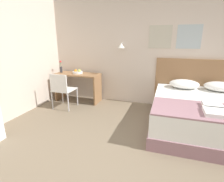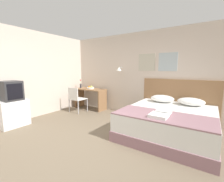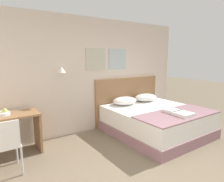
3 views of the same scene
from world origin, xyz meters
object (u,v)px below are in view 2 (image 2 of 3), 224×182
(bed, at_px, (168,122))
(fruit_bowl, at_px, (90,88))
(folded_towel_mid_bed, at_px, (159,115))
(desk, at_px, (90,95))
(flower_vase, at_px, (81,85))
(tv_stand, at_px, (13,113))
(headboard, at_px, (178,101))
(desk_chair, at_px, (76,97))
(television, at_px, (11,91))
(folded_towel_near_foot, at_px, (163,112))
(pillow_right, at_px, (191,102))
(throw_blanket, at_px, (162,116))
(pillow_left, at_px, (162,99))

(bed, relative_size, fruit_bowl, 7.52)
(folded_towel_mid_bed, relative_size, desk, 0.28)
(bed, bearing_deg, flower_vase, 168.03)
(desk, relative_size, tv_stand, 1.72)
(headboard, relative_size, desk_chair, 2.30)
(television, bearing_deg, tv_stand, 180.00)
(folded_towel_near_foot, relative_size, desk, 0.25)
(pillow_right, bearing_deg, bed, -116.13)
(desk_chair, xyz_separation_m, tv_stand, (-0.44, -1.80, -0.18))
(headboard, height_order, throw_blanket, headboard)
(throw_blanket, height_order, tv_stand, tv_stand)
(pillow_left, distance_m, pillow_right, 0.71)
(desk, height_order, tv_stand, desk)
(pillow_left, height_order, television, television)
(desk_chair, distance_m, tv_stand, 1.86)
(headboard, xyz_separation_m, desk_chair, (-3.11, -0.95, -0.08))
(tv_stand, bearing_deg, throw_blanket, 17.59)
(desk_chair, bearing_deg, desk, 83.46)
(folded_towel_mid_bed, height_order, desk_chair, desk_chair)
(tv_stand, bearing_deg, desk, 78.16)
(tv_stand, xyz_separation_m, television, (0.00, 0.00, 0.60))
(pillow_right, xyz_separation_m, desk, (-3.39, 0.02, -0.16))
(folded_towel_near_foot, distance_m, tv_stand, 3.77)
(pillow_right, distance_m, throw_blanket, 1.36)
(fruit_bowl, bearing_deg, pillow_left, -0.80)
(folded_towel_mid_bed, xyz_separation_m, fruit_bowl, (-3.01, 1.49, 0.15))
(bed, xyz_separation_m, headboard, (0.00, 1.04, 0.31))
(folded_towel_mid_bed, distance_m, television, 3.67)
(desk_chair, bearing_deg, fruit_bowl, 83.37)
(bed, distance_m, pillow_left, 0.90)
(desk_chair, xyz_separation_m, fruit_bowl, (0.08, 0.67, 0.28))
(folded_towel_mid_bed, distance_m, flower_vase, 3.82)
(folded_towel_mid_bed, xyz_separation_m, flower_vase, (-3.51, 1.48, 0.24))
(desk, bearing_deg, television, -101.77)
(folded_towel_mid_bed, height_order, fruit_bowl, fruit_bowl)
(television, bearing_deg, flower_vase, 89.70)
(bed, relative_size, desk_chair, 2.31)
(flower_vase, bearing_deg, fruit_bowl, 1.35)
(folded_towel_mid_bed, distance_m, fruit_bowl, 3.36)
(headboard, xyz_separation_m, throw_blanket, (-0.00, -1.63, -0.00))
(throw_blanket, height_order, folded_towel_mid_bed, folded_towel_mid_bed)
(bed, xyz_separation_m, pillow_right, (0.36, 0.72, 0.39))
(folded_towel_mid_bed, distance_m, tv_stand, 3.67)
(tv_stand, bearing_deg, folded_towel_mid_bed, 15.57)
(folded_towel_near_foot, xyz_separation_m, television, (-3.53, -1.27, 0.30))
(pillow_left, xyz_separation_m, desk_chair, (-2.75, -0.63, -0.16))
(throw_blanket, xyz_separation_m, flower_vase, (-3.53, 1.34, 0.28))
(pillow_right, height_order, tv_stand, pillow_right)
(folded_towel_mid_bed, height_order, flower_vase, flower_vase)
(pillow_right, height_order, desk_chair, desk_chair)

